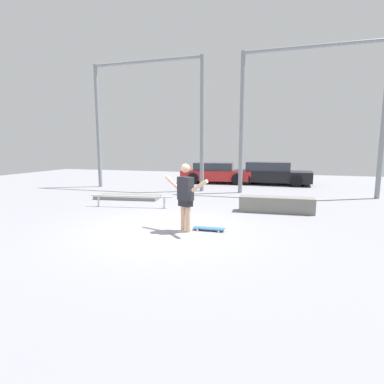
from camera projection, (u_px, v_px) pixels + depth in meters
The scene contains 10 objects.
ground_plane at pixel (167, 229), 7.96m from camera, with size 36.00×36.00×0.00m, color gray.
skateboarder at pixel (186, 194), 7.66m from camera, with size 1.38×0.80×1.75m.
skateboard at pixel (209, 228), 7.83m from camera, with size 0.83×0.27×0.08m.
grind_box at pixel (276, 205), 10.02m from camera, with size 2.43×0.55×0.52m, color slate.
manual_pad at pixel (128, 197), 12.70m from camera, with size 2.68×0.95×0.14m, color slate.
grind_rail at pixel (131, 198), 10.85m from camera, with size 3.00×0.54×0.44m.
canopy_support_left at pixel (147, 112), 15.22m from camera, with size 6.02×0.20×6.47m.
canopy_support_right at pixel (309, 106), 13.01m from camera, with size 6.02×0.20×6.47m.
parked_car_red at pixel (216, 173), 18.35m from camera, with size 4.34×2.32×1.24m.
parked_car_black at pixel (271, 173), 17.65m from camera, with size 4.56×2.12×1.31m.
Camera 1 is at (2.86, -7.20, 2.16)m, focal length 28.00 mm.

